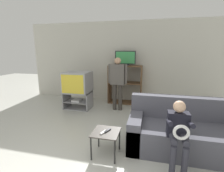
{
  "coord_description": "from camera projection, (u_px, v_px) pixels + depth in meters",
  "views": [
    {
      "loc": [
        0.99,
        -1.16,
        1.67
      ],
      "look_at": [
        0.17,
        2.28,
        0.9
      ],
      "focal_mm": 26.0,
      "sensor_mm": 36.0,
      "label": 1
    }
  ],
  "objects": [
    {
      "name": "tv_stand",
      "position": [
        78.0,
        100.0,
        4.79
      ],
      "size": [
        0.77,
        0.51,
        0.49
      ],
      "color": "#939399",
      "rests_on": "ground_plane"
    },
    {
      "name": "media_shelf",
      "position": [
        125.0,
        84.0,
        5.2
      ],
      "size": [
        1.06,
        0.43,
        1.22
      ],
      "color": "brown",
      "rests_on": "ground_plane"
    },
    {
      "name": "television_main",
      "position": [
        78.0,
        82.0,
        4.69
      ],
      "size": [
        0.73,
        0.67,
        0.6
      ],
      "color": "#9E9EA3",
      "rests_on": "tv_stand"
    },
    {
      "name": "remote_control_black",
      "position": [
        107.0,
        131.0,
        2.6
      ],
      "size": [
        0.09,
        0.15,
        0.02
      ],
      "primitive_type": "cube",
      "rotation": [
        0.0,
        0.0,
        -0.4
      ],
      "color": "#232328",
      "rests_on": "snack_table"
    },
    {
      "name": "snack_table",
      "position": [
        106.0,
        135.0,
        2.6
      ],
      "size": [
        0.42,
        0.42,
        0.41
      ],
      "color": "#38332D",
      "rests_on": "ground_plane"
    },
    {
      "name": "wall_back",
      "position": [
        120.0,
        62.0,
        5.38
      ],
      "size": [
        6.4,
        0.06,
        2.6
      ],
      "color": "beige",
      "rests_on": "ground_plane"
    },
    {
      "name": "remote_control_white",
      "position": [
        103.0,
        132.0,
        2.55
      ],
      "size": [
        0.09,
        0.15,
        0.02
      ],
      "primitive_type": "cube",
      "rotation": [
        0.0,
        0.0,
        -0.37
      ],
      "color": "silver",
      "rests_on": "snack_table"
    },
    {
      "name": "couch",
      "position": [
        185.0,
        133.0,
        2.77
      ],
      "size": [
        1.9,
        0.86,
        0.86
      ],
      "color": "#4C4C56",
      "rests_on": "ground_plane"
    },
    {
      "name": "person_seated_child",
      "position": [
        178.0,
        129.0,
        2.28
      ],
      "size": [
        0.33,
        0.43,
        0.98
      ],
      "color": "#2D2D38",
      "rests_on": "ground_plane"
    },
    {
      "name": "person_standing_adult",
      "position": [
        118.0,
        79.0,
        4.51
      ],
      "size": [
        0.53,
        0.2,
        1.49
      ],
      "color": "#3D3833",
      "rests_on": "ground_plane"
    },
    {
      "name": "television_flat",
      "position": [
        125.0,
        59.0,
        5.01
      ],
      "size": [
        0.64,
        0.2,
        0.45
      ],
      "color": "black",
      "rests_on": "media_shelf"
    }
  ]
}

